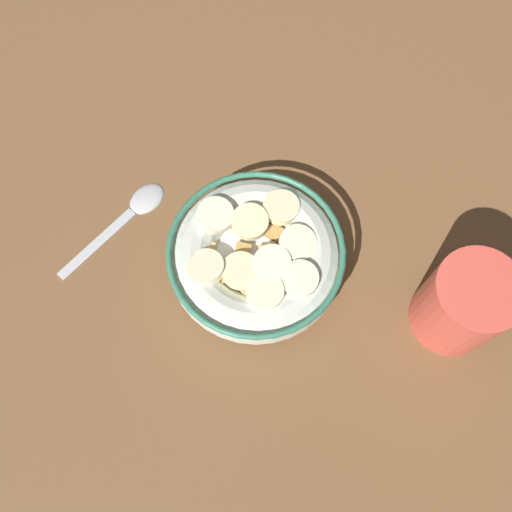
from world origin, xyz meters
TOP-DOWN VIEW (x-y plane):
  - ground_plane at (0.00, 0.00)cm, footprint 102.37×102.37cm
  - cereal_bowl at (0.02, 0.01)cm, footprint 16.70×16.70cm
  - spoon at (-11.15, 8.45)cm, footprint 12.23×9.67cm
  - coffee_mug at (17.21, -8.63)cm, footprint 10.50×7.54cm

SIDE VIEW (x-z plane):
  - ground_plane at x=0.00cm, z-range -2.00..0.00cm
  - spoon at x=-11.15cm, z-range -0.06..0.74cm
  - cereal_bowl at x=0.02cm, z-range -0.06..5.23cm
  - coffee_mug at x=17.21cm, z-range 0.00..9.14cm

